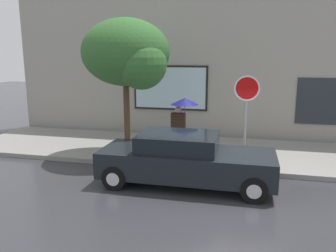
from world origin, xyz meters
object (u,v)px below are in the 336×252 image
at_px(parked_car, 185,160).
at_px(stop_sign, 246,102).
at_px(pedestrian_with_umbrella, 182,110).
at_px(street_tree, 129,55).

xyz_separation_m(parked_car, stop_sign, (1.54, 1.75, 1.37)).
relative_size(pedestrian_with_umbrella, street_tree, 0.42).
xyz_separation_m(parked_car, street_tree, (-2.25, 2.02, 2.76)).
xyz_separation_m(parked_car, pedestrian_with_umbrella, (-0.54, 2.43, 0.94)).
height_order(pedestrian_with_umbrella, stop_sign, stop_sign).
xyz_separation_m(pedestrian_with_umbrella, street_tree, (-1.71, -0.41, 1.81)).
xyz_separation_m(street_tree, stop_sign, (3.79, -0.27, -1.39)).
bearing_deg(parked_car, pedestrian_with_umbrella, 102.55).
bearing_deg(stop_sign, parked_car, -131.27).
distance_m(parked_car, street_tree, 4.09).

